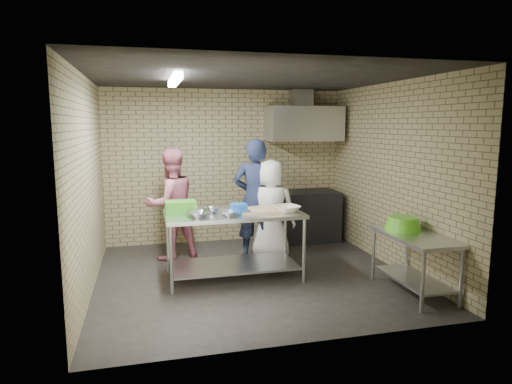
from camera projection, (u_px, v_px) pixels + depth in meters
floor at (253, 276)px, 6.21m from camera, size 4.20×4.20×0.00m
ceiling at (252, 77)px, 5.80m from camera, size 4.20×4.20×0.00m
back_wall at (226, 166)px, 7.92m from camera, size 4.20×0.06×2.70m
front_wall at (304, 206)px, 4.09m from camera, size 4.20×0.06×2.70m
left_wall at (88, 185)px, 5.50m from camera, size 0.06×4.00×2.70m
right_wall at (392, 175)px, 6.51m from camera, size 0.06×4.00×2.70m
prep_table at (234, 245)px, 6.07m from camera, size 1.83×0.92×0.92m
side_counter at (414, 264)px, 5.53m from camera, size 0.60×1.20×0.75m
stove at (303, 216)px, 8.05m from camera, size 1.20×0.70×0.90m
range_hood at (304, 124)px, 7.85m from camera, size 1.30×0.60×0.60m
hood_duct at (301, 98)px, 7.92m from camera, size 0.35×0.30×0.30m
wall_shelf at (316, 134)px, 8.13m from camera, size 0.80×0.20×0.04m
fluorescent_fixture at (175, 80)px, 5.57m from camera, size 0.10×1.25×0.08m
green_crate at (180, 207)px, 5.94m from camera, size 0.41×0.31×0.16m
blue_tub at (239, 209)px, 5.91m from camera, size 0.20×0.20×0.13m
cutting_board at (259, 210)px, 6.06m from camera, size 0.56×0.43×0.03m
mixing_bowl_a at (198, 214)px, 5.68m from camera, size 0.36×0.36×0.07m
mixing_bowl_b at (211, 210)px, 5.97m from camera, size 0.27×0.27×0.07m
mixing_bowl_c at (229, 213)px, 5.76m from camera, size 0.33×0.33×0.06m
ceramic_bowl at (286, 209)px, 6.02m from camera, size 0.44×0.44×0.09m
green_basin at (403, 223)px, 5.70m from camera, size 0.46×0.46×0.17m
bottle_red at (303, 128)px, 8.05m from camera, size 0.07×0.07×0.18m
bottle_green at (323, 128)px, 8.15m from camera, size 0.06×0.06×0.15m
man_navy at (255, 199)px, 6.92m from camera, size 0.79×0.63×1.88m
woman_pink at (171, 204)px, 6.90m from camera, size 1.02×0.91×1.73m
woman_white at (271, 210)px, 6.87m from camera, size 0.89×0.72×1.57m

